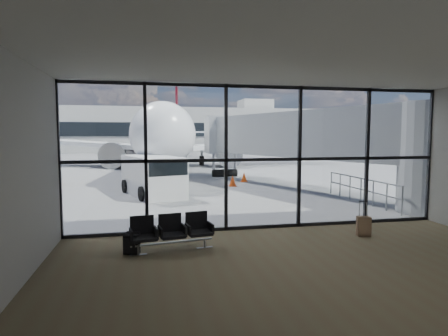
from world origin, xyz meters
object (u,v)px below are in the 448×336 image
object	(u,v)px
backpack	(131,244)
suitcase	(364,226)
seating_row	(171,231)
mobile_stairs	(37,177)
belt_loader	(134,162)
service_van	(153,175)
airliner	(173,135)

from	to	relation	value
backpack	suitcase	xyz separation A→B (m)	(6.59, 0.30, 0.05)
seating_row	suitcase	distance (m)	5.60
mobile_stairs	backpack	bearing A→B (deg)	-74.11
belt_loader	mobile_stairs	size ratio (longest dim) A/B	1.31
seating_row	service_van	distance (m)	9.11
backpack	service_van	world-z (taller)	service_van
seating_row	airliner	size ratio (longest dim) A/B	0.06
backpack	mobile_stairs	xyz separation A→B (m)	(-5.94, 14.25, 0.26)
backpack	service_van	distance (m)	9.28
suitcase	service_van	bearing A→B (deg)	138.86
backpack	mobile_stairs	bearing A→B (deg)	134.33
airliner	service_van	bearing A→B (deg)	-90.90
airliner	mobile_stairs	size ratio (longest dim) A/B	11.54
belt_loader	suitcase	bearing A→B (deg)	-72.45
seating_row	suitcase	xyz separation A→B (m)	(5.60, 0.17, -0.20)
seating_row	airliner	xyz separation A→B (m)	(2.05, 28.31, 2.43)
airliner	service_van	xyz separation A→B (m)	(-2.34, -19.22, -1.96)
backpack	airliner	bearing A→B (deg)	105.60
backpack	service_van	size ratio (longest dim) A/B	0.11
airliner	mobile_stairs	world-z (taller)	airliner
seating_row	service_van	size ratio (longest dim) A/B	0.43
suitcase	airliner	xyz separation A→B (m)	(-3.54, 28.14, 2.64)
seating_row	backpack	world-z (taller)	seating_row
airliner	belt_loader	size ratio (longest dim) A/B	8.82
service_van	backpack	bearing A→B (deg)	-112.18
seating_row	service_van	xyz separation A→B (m)	(-0.28, 9.09, 0.48)
mobile_stairs	suitcase	bearing A→B (deg)	-54.80
seating_row	airliner	world-z (taller)	airliner
belt_loader	backpack	bearing A→B (deg)	-88.13
backpack	suitcase	world-z (taller)	suitcase
suitcase	belt_loader	world-z (taller)	belt_loader
backpack	belt_loader	size ratio (longest dim) A/B	0.13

